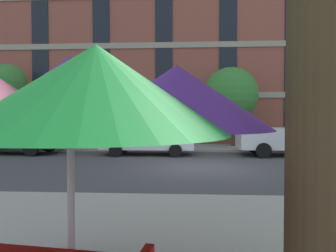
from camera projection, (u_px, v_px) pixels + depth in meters
The scene contains 9 objects.
ground_plane at pixel (202, 167), 11.55m from camera, with size 120.00×120.00×0.00m, color #424244.
sidewalk_far at pixel (196, 147), 18.33m from camera, with size 56.00×3.60×0.12m, color #9E998E.
apartment_building at pixel (194, 22), 26.22m from camera, with size 40.64×12.08×19.20m.
pickup_green at pixel (4, 133), 15.80m from camera, with size 5.10×2.12×2.20m.
sedan_white at pixel (147, 135), 15.37m from camera, with size 4.40×1.98×1.78m.
pickup_white at pixel (298, 134), 14.93m from camera, with size 5.10×2.12×2.20m.
street_tree_left at pixel (8, 87), 19.28m from camera, with size 2.16×2.16×4.99m.
street_tree_middle at pixel (233, 95), 18.48m from camera, with size 3.15×3.15×4.69m.
patio_umbrella at pixel (70, 97), 2.60m from camera, with size 3.26×3.03×2.34m.
Camera 1 is at (-0.50, -11.55, 1.85)m, focal length 34.22 mm.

